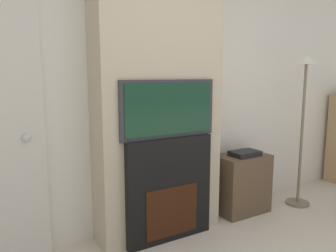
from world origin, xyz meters
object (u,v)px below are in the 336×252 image
object	(u,v)px
media_stand	(241,183)
floor_lamp	(304,105)
television	(168,109)
fireplace	(168,189)

from	to	relation	value
media_stand	floor_lamp	bearing A→B (deg)	-14.69
television	media_stand	size ratio (longest dim) A/B	1.33
fireplace	media_stand	xyz separation A→B (m)	(0.95, 0.10, -0.14)
floor_lamp	media_stand	xyz separation A→B (m)	(-0.68, 0.18, -0.80)
fireplace	television	distance (m)	0.70
fireplace	television	size ratio (longest dim) A/B	1.03
fireplace	floor_lamp	world-z (taller)	floor_lamp
television	floor_lamp	xyz separation A→B (m)	(1.64, -0.07, -0.04)
television	floor_lamp	bearing A→B (deg)	-2.62
television	media_stand	world-z (taller)	television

